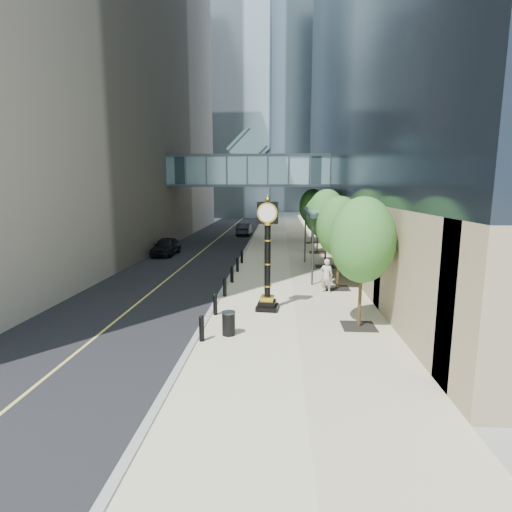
# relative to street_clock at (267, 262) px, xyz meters

# --- Properties ---
(ground) EXTENTS (320.00, 320.00, 0.00)m
(ground) POSITION_rel_street_clock_xyz_m (0.33, -5.13, -2.39)
(ground) COLOR gray
(ground) RESTS_ON ground
(road) EXTENTS (8.00, 180.00, 0.02)m
(road) POSITION_rel_street_clock_xyz_m (-6.67, 34.87, -2.38)
(road) COLOR black
(road) RESTS_ON ground
(sidewalk) EXTENTS (8.00, 180.00, 0.06)m
(sidewalk) POSITION_rel_street_clock_xyz_m (1.33, 34.87, -2.36)
(sidewalk) COLOR #C2B995
(sidewalk) RESTS_ON ground
(curb) EXTENTS (0.25, 180.00, 0.07)m
(curb) POSITION_rel_street_clock_xyz_m (-2.67, 34.87, -2.36)
(curb) COLOR gray
(curb) RESTS_ON ground
(midrise_left) EXTENTS (20.00, 58.00, 40.00)m
(midrise_left) POSITION_rel_street_clock_xyz_m (-20.67, 19.87, 17.61)
(midrise_left) COLOR tan
(midrise_left) RESTS_ON ground
(distant_tower_a) EXTENTS (24.00, 22.00, 78.00)m
(distant_tower_a) POSITION_rel_street_clock_xyz_m (-13.67, 69.87, 36.61)
(distant_tower_a) COLOR #9DB6C6
(distant_tower_a) RESTS_ON ground
(distant_tower_b) EXTENTS (26.00, 24.00, 90.00)m
(distant_tower_b) POSITION_rel_street_clock_xyz_m (9.33, 89.87, 42.61)
(distant_tower_b) COLOR #9DB6C6
(distant_tower_b) RESTS_ON ground
(distant_tower_c) EXTENTS (22.00, 22.00, 65.00)m
(distant_tower_c) POSITION_rel_street_clock_xyz_m (-5.67, 114.87, 30.11)
(distant_tower_c) COLOR #9DB6C6
(distant_tower_c) RESTS_ON ground
(skywalk) EXTENTS (17.00, 4.20, 5.80)m
(skywalk) POSITION_rel_street_clock_xyz_m (-2.67, 22.87, 5.32)
(skywalk) COLOR slate
(skywalk) RESTS_ON ground
(entrance_canopy) EXTENTS (3.00, 8.00, 4.38)m
(entrance_canopy) POSITION_rel_street_clock_xyz_m (3.81, 8.87, 1.80)
(entrance_canopy) COLOR #383F44
(entrance_canopy) RESTS_ON ground
(bollard_row) EXTENTS (0.20, 16.20, 0.90)m
(bollard_row) POSITION_rel_street_clock_xyz_m (-2.37, 3.87, -1.88)
(bollard_row) COLOR black
(bollard_row) RESTS_ON sidewalk
(street_trees) EXTENTS (2.77, 28.71, 5.70)m
(street_trees) POSITION_rel_street_clock_xyz_m (3.93, 10.97, 1.35)
(street_trees) COLOR black
(street_trees) RESTS_ON sidewalk
(street_clock) EXTENTS (1.11, 1.11, 5.38)m
(street_clock) POSITION_rel_street_clock_xyz_m (0.00, 0.00, 0.00)
(street_clock) COLOR black
(street_clock) RESTS_ON sidewalk
(trash_bin) EXTENTS (0.66, 0.66, 0.90)m
(trash_bin) POSITION_rel_street_clock_xyz_m (-1.42, -3.43, -1.88)
(trash_bin) COLOR black
(trash_bin) RESTS_ON sidewalk
(pedestrian) EXTENTS (0.78, 0.60, 1.89)m
(pedestrian) POSITION_rel_street_clock_xyz_m (3.20, 3.53, -1.39)
(pedestrian) COLOR beige
(pedestrian) RESTS_ON sidewalk
(car_near) EXTENTS (1.85, 4.54, 1.54)m
(car_near) POSITION_rel_street_clock_xyz_m (-9.38, 15.50, -1.60)
(car_near) COLOR black
(car_near) RESTS_ON road
(car_far) EXTENTS (1.72, 4.57, 1.49)m
(car_far) POSITION_rel_street_clock_xyz_m (-3.87, 30.85, -1.63)
(car_far) COLOR black
(car_far) RESTS_ON road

